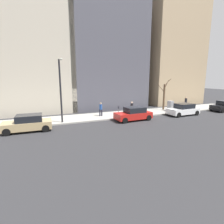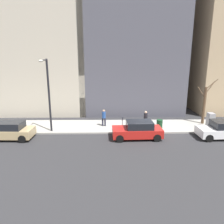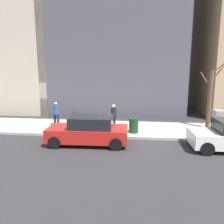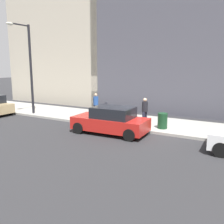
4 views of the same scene
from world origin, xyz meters
name	(u,v)px [view 2 (image 2 of 4)]	position (x,y,z in m)	size (l,w,h in m)	color
ground_plane	(150,134)	(0.00, 0.00, 0.00)	(120.00, 120.00, 0.00)	#2B2B2D
sidewalk	(147,126)	(2.00, 0.00, 0.07)	(4.00, 36.00, 0.15)	#9E9B93
parked_car_white	(223,130)	(-1.12, -6.05, 0.74)	(2.03, 4.25, 1.52)	white
parked_car_red	(138,130)	(-1.07, 1.32, 0.74)	(2.05, 4.26, 1.52)	red
parked_car_tan	(8,131)	(-1.03, 12.31, 0.74)	(2.05, 4.26, 1.52)	tan
parking_meter	(122,122)	(0.45, 2.53, 0.98)	(0.14, 0.10, 1.35)	slate
utility_box	(210,120)	(1.30, -6.02, 0.85)	(0.83, 0.61, 1.43)	#A8A399
streetlamp	(48,90)	(0.28, 9.09, 4.02)	(1.97, 0.32, 6.50)	black
bare_tree	(204,104)	(2.62, -5.87, 2.18)	(1.16, 1.56, 4.55)	brown
trash_bin	(159,124)	(0.90, -1.01, 0.60)	(0.56, 0.56, 0.90)	#14381E
pedestrian_midblock	(146,118)	(1.28, 0.26, 1.09)	(0.39, 0.36, 1.66)	#1E1E2D
pedestrian_far_corner	(104,117)	(1.92, 4.27, 1.09)	(0.36, 0.40, 1.66)	#1E1E2D
office_block_center	(130,6)	(11.60, 0.98, 13.03)	(12.19, 12.19, 26.06)	#4C4C56
office_tower_right	(43,10)	(11.05, 11.97, 12.41)	(11.10, 11.10, 24.82)	#BCB29E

